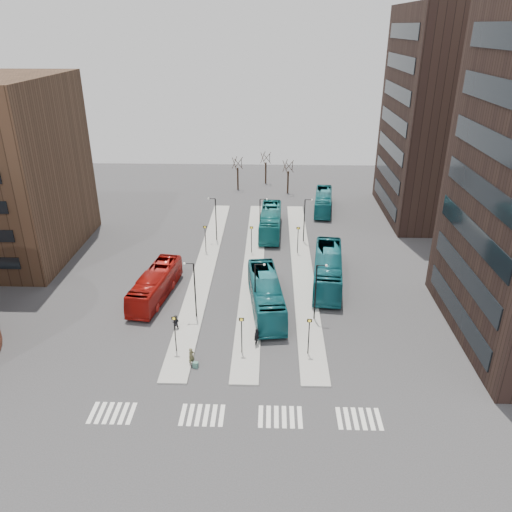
{
  "coord_description": "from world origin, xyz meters",
  "views": [
    {
      "loc": [
        4.08,
        -25.47,
        27.24
      ],
      "look_at": [
        2.55,
        22.44,
        5.0
      ],
      "focal_mm": 35.0,
      "sensor_mm": 36.0,
      "label": 1
    }
  ],
  "objects_px": {
    "teal_bus_a": "(266,295)",
    "teal_bus_c": "(328,269)",
    "suitcase": "(196,365)",
    "commuter_c": "(277,316)",
    "commuter_b": "(257,337)",
    "traveller": "(192,357)",
    "teal_bus_d": "(323,202)",
    "red_bus": "(155,285)",
    "teal_bus_b": "(270,222)",
    "commuter_a": "(176,322)"
  },
  "relations": [
    {
      "from": "teal_bus_b",
      "to": "commuter_a",
      "type": "relative_size",
      "value": 7.73
    },
    {
      "from": "suitcase",
      "to": "traveller",
      "type": "relative_size",
      "value": 0.32
    },
    {
      "from": "teal_bus_a",
      "to": "traveller",
      "type": "relative_size",
      "value": 7.21
    },
    {
      "from": "red_bus",
      "to": "traveller",
      "type": "height_order",
      "value": "red_bus"
    },
    {
      "from": "traveller",
      "to": "commuter_b",
      "type": "relative_size",
      "value": 0.92
    },
    {
      "from": "teal_bus_a",
      "to": "teal_bus_d",
      "type": "height_order",
      "value": "teal_bus_a"
    },
    {
      "from": "suitcase",
      "to": "commuter_a",
      "type": "bearing_deg",
      "value": 124.45
    },
    {
      "from": "suitcase",
      "to": "commuter_c",
      "type": "distance_m",
      "value": 10.37
    },
    {
      "from": "red_bus",
      "to": "commuter_b",
      "type": "xyz_separation_m",
      "value": [
        11.32,
        -8.83,
        -0.61
      ]
    },
    {
      "from": "teal_bus_a",
      "to": "teal_bus_b",
      "type": "relative_size",
      "value": 1.03
    },
    {
      "from": "suitcase",
      "to": "red_bus",
      "type": "xyz_separation_m",
      "value": [
        -6.08,
        12.26,
        1.27
      ]
    },
    {
      "from": "teal_bus_d",
      "to": "commuter_c",
      "type": "height_order",
      "value": "teal_bus_d"
    },
    {
      "from": "teal_bus_d",
      "to": "traveller",
      "type": "xyz_separation_m",
      "value": [
        -15.16,
        -40.87,
        -0.65
      ]
    },
    {
      "from": "teal_bus_a",
      "to": "traveller",
      "type": "xyz_separation_m",
      "value": [
        -6.37,
        -9.75,
        -0.86
      ]
    },
    {
      "from": "teal_bus_d",
      "to": "commuter_c",
      "type": "relative_size",
      "value": 6.66
    },
    {
      "from": "teal_bus_a",
      "to": "commuter_b",
      "type": "xyz_separation_m",
      "value": [
        -0.77,
        -6.68,
        -0.79
      ]
    },
    {
      "from": "commuter_b",
      "to": "teal_bus_d",
      "type": "bearing_deg",
      "value": 4.31
    },
    {
      "from": "teal_bus_c",
      "to": "red_bus",
      "type": "bearing_deg",
      "value": -162.29
    },
    {
      "from": "commuter_b",
      "to": "red_bus",
      "type": "bearing_deg",
      "value": 70.53
    },
    {
      "from": "teal_bus_c",
      "to": "commuter_c",
      "type": "height_order",
      "value": "teal_bus_c"
    },
    {
      "from": "teal_bus_b",
      "to": "traveller",
      "type": "distance_m",
      "value": 31.94
    },
    {
      "from": "traveller",
      "to": "teal_bus_c",
      "type": "bearing_deg",
      "value": 7.37
    },
    {
      "from": "suitcase",
      "to": "teal_bus_a",
      "type": "height_order",
      "value": "teal_bus_a"
    },
    {
      "from": "teal_bus_a",
      "to": "commuter_c",
      "type": "distance_m",
      "value": 3.01
    },
    {
      "from": "commuter_b",
      "to": "commuter_c",
      "type": "xyz_separation_m",
      "value": [
        1.93,
        4.05,
        -0.12
      ]
    },
    {
      "from": "teal_bus_d",
      "to": "teal_bus_c",
      "type": "bearing_deg",
      "value": -87.49
    },
    {
      "from": "red_bus",
      "to": "traveller",
      "type": "xyz_separation_m",
      "value": [
        5.71,
        -11.91,
        -0.69
      ]
    },
    {
      "from": "teal_bus_c",
      "to": "suitcase",
      "type": "bearing_deg",
      "value": -122.7
    },
    {
      "from": "teal_bus_a",
      "to": "teal_bus_c",
      "type": "relative_size",
      "value": 0.95
    },
    {
      "from": "red_bus",
      "to": "teal_bus_b",
      "type": "height_order",
      "value": "teal_bus_b"
    },
    {
      "from": "red_bus",
      "to": "commuter_c",
      "type": "bearing_deg",
      "value": -11.54
    },
    {
      "from": "red_bus",
      "to": "teal_bus_c",
      "type": "xyz_separation_m",
      "value": [
        19.1,
        3.91,
        0.26
      ]
    },
    {
      "from": "teal_bus_a",
      "to": "teal_bus_b",
      "type": "height_order",
      "value": "teal_bus_a"
    },
    {
      "from": "teal_bus_b",
      "to": "teal_bus_d",
      "type": "height_order",
      "value": "teal_bus_b"
    },
    {
      "from": "teal_bus_a",
      "to": "teal_bus_d",
      "type": "distance_m",
      "value": 32.34
    },
    {
      "from": "teal_bus_a",
      "to": "teal_bus_d",
      "type": "xyz_separation_m",
      "value": [
        8.78,
        31.12,
        -0.21
      ]
    },
    {
      "from": "suitcase",
      "to": "commuter_c",
      "type": "relative_size",
      "value": 0.34
    },
    {
      "from": "suitcase",
      "to": "traveller",
      "type": "height_order",
      "value": "traveller"
    },
    {
      "from": "teal_bus_c",
      "to": "commuter_b",
      "type": "xyz_separation_m",
      "value": [
        -7.78,
        -12.74,
        -0.87
      ]
    },
    {
      "from": "commuter_c",
      "to": "suitcase",
      "type": "bearing_deg",
      "value": -30.16
    },
    {
      "from": "commuter_b",
      "to": "traveller",
      "type": "bearing_deg",
      "value": 137.22
    },
    {
      "from": "teal_bus_b",
      "to": "teal_bus_d",
      "type": "distance_m",
      "value": 12.82
    },
    {
      "from": "red_bus",
      "to": "teal_bus_c",
      "type": "bearing_deg",
      "value": 19.87
    },
    {
      "from": "commuter_c",
      "to": "teal_bus_c",
      "type": "bearing_deg",
      "value": 159.66
    },
    {
      "from": "traveller",
      "to": "commuter_a",
      "type": "bearing_deg",
      "value": 70.86
    },
    {
      "from": "commuter_c",
      "to": "teal_bus_d",
      "type": "bearing_deg",
      "value": -179.1
    },
    {
      "from": "teal_bus_b",
      "to": "red_bus",
      "type": "bearing_deg",
      "value": -120.87
    },
    {
      "from": "commuter_b",
      "to": "commuter_c",
      "type": "distance_m",
      "value": 4.49
    },
    {
      "from": "teal_bus_d",
      "to": "commuter_c",
      "type": "xyz_separation_m",
      "value": [
        -7.62,
        -33.75,
        -0.69
      ]
    },
    {
      "from": "commuter_a",
      "to": "teal_bus_d",
      "type": "bearing_deg",
      "value": -113.21
    }
  ]
}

